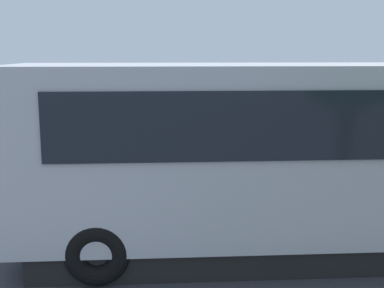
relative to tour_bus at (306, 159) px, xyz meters
The scene contains 13 objects.
ground_plane 4.70m from the tour_bus, 69.50° to the right, with size 80.00×80.00×0.00m, color #38383D.
tour_bus is the anchor object (origin of this frame).
spectator_far_left 3.17m from the tour_bus, 110.45° to the right, with size 0.57×0.31×1.66m.
spectator_left 3.15m from the tour_bus, 93.70° to the right, with size 0.57×0.31×1.80m.
spectator_centre 2.91m from the tour_bus, 76.57° to the right, with size 0.58×0.36×1.65m.
spectator_right 3.30m from the tour_bus, 61.62° to the right, with size 0.57×0.31×1.81m.
parked_motorcycle_silver 3.65m from the tour_bus, 38.53° to the right, with size 2.04×0.66×0.99m.
stunt_motorcycle 8.75m from the tour_bus, 50.49° to the right, with size 2.00×0.84×1.23m.
traffic_cone 6.59m from the tour_bus, 54.86° to the right, with size 0.34×0.34×0.63m.
bay_line_b 6.52m from the tour_bus, 107.59° to the right, with size 0.14×3.54×0.01m.
bay_line_c 6.32m from the tour_bus, 80.57° to the right, with size 0.15×4.52×0.01m.
bay_line_d 7.36m from the tour_bus, 57.00° to the right, with size 0.15×3.94×0.01m.
bay_line_e 9.24m from the tour_bus, 41.45° to the right, with size 0.14×3.90×0.01m.
Camera 1 is at (0.95, 12.24, 3.44)m, focal length 46.16 mm.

